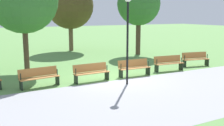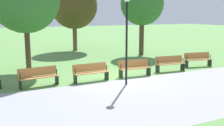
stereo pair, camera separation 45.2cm
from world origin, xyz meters
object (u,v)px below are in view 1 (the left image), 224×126
object	(u,v)px
bench_2	(134,67)
bench_4	(39,77)
bench_1	(168,63)
tree_1	(139,4)
bench_3	(91,72)
tree_3	(70,6)
lamp_post	(128,24)
bench_0	(195,59)

from	to	relation	value
bench_2	bench_4	distance (m)	5.14
bench_1	tree_1	xyz separation A→B (m)	(-2.07, -6.39, 3.68)
bench_4	tree_1	size ratio (longest dim) A/B	0.32
bench_1	bench_4	distance (m)	7.71
bench_3	bench_4	world-z (taller)	same
bench_2	bench_3	world-z (taller)	same
bench_3	bench_4	bearing A→B (deg)	-6.01
bench_2	bench_3	bearing A→B (deg)	2.01
bench_2	tree_3	distance (m)	12.02
bench_2	lamp_post	size ratio (longest dim) A/B	0.44
lamp_post	bench_1	bearing A→B (deg)	-158.05
bench_0	bench_1	distance (m)	2.57
bench_2	tree_1	bearing A→B (deg)	-123.20
bench_1	tree_3	size ratio (longest dim) A/B	0.30
bench_4	tree_3	xyz separation A→B (m)	(-5.61, -11.27, 3.63)
bench_2	bench_3	xyz separation A→B (m)	(2.57, 0.00, 0.00)
tree_1	lamp_post	world-z (taller)	tree_1
bench_0	bench_3	size ratio (longest dim) A/B	1.02
bench_4	tree_1	bearing A→B (deg)	-152.86
tree_1	tree_3	size ratio (longest dim) A/B	0.95
bench_4	bench_1	bearing A→B (deg)	173.97
bench_1	tree_1	size ratio (longest dim) A/B	0.32
bench_3	lamp_post	world-z (taller)	lamp_post
bench_1	bench_3	bearing A→B (deg)	8.03
lamp_post	bench_0	bearing A→B (deg)	-163.38
bench_2	tree_1	xyz separation A→B (m)	(-4.63, -6.57, 3.68)
bench_1	bench_3	xyz separation A→B (m)	(5.14, 0.18, 0.00)
bench_1	lamp_post	xyz separation A→B (m)	(3.85, 1.55, 2.44)
bench_1	bench_4	xyz separation A→B (m)	(7.71, 0.00, 0.00)
bench_0	bench_2	distance (m)	5.14
bench_2	bench_3	size ratio (longest dim) A/B	1.00
bench_2	lamp_post	distance (m)	3.08
bench_4	lamp_post	world-z (taller)	lamp_post
bench_2	bench_1	bearing A→B (deg)	-173.99
bench_0	tree_3	distance (m)	12.40
bench_1	lamp_post	world-z (taller)	lamp_post
bench_0	bench_2	bearing A→B (deg)	16.05
bench_2	lamp_post	xyz separation A→B (m)	(1.29, 1.37, 2.44)
bench_1	tree_3	distance (m)	12.02
bench_3	tree_1	xyz separation A→B (m)	(-7.21, -6.57, 3.68)
bench_0	bench_1	world-z (taller)	same
bench_3	bench_2	bearing A→B (deg)	177.99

